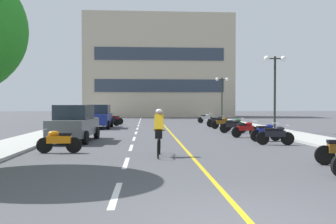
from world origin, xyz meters
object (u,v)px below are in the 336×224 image
street_lamp_mid (275,76)px  motorcycle_4 (266,132)px  street_lamp_far (222,89)px  motorcycle_12 (206,118)px  motorcycle_11 (114,119)px  motorcycle_5 (246,129)px  cyclist_rider (159,131)px  parked_car_near (74,123)px  motorcycle_7 (235,125)px  motorcycle_8 (222,123)px  parked_car_mid (99,116)px  motorcycle_2 (59,141)px  motorcycle_10 (110,120)px  motorcycle_6 (233,126)px  motorcycle_3 (275,135)px  motorcycle_9 (217,121)px

street_lamp_mid → motorcycle_4: 6.57m
street_lamp_far → street_lamp_mid: bearing=-90.3°
street_lamp_mid → motorcycle_12: street_lamp_mid is taller
motorcycle_11 → motorcycle_12: 9.14m
motorcycle_5 → motorcycle_12: same height
cyclist_rider → parked_car_near: bearing=126.9°
motorcycle_7 → motorcycle_8: size_ratio=1.00×
parked_car_near → motorcycle_4: (9.59, -0.47, -0.44)m
street_lamp_mid → motorcycle_5: (-2.78, -3.09, -3.24)m
parked_car_near → motorcycle_12: 19.65m
parked_car_near → parked_car_mid: same height
motorcycle_2 → motorcycle_10: size_ratio=1.00×
street_lamp_mid → motorcycle_6: (-2.78, -0.19, -3.24)m
parked_car_near → motorcycle_3: parked_car_near is taller
parked_car_mid → motorcycle_3: parked_car_mid is taller
cyclist_rider → street_lamp_mid: bearing=51.9°
parked_car_mid → motorcycle_11: bearing=81.6°
motorcycle_3 → motorcycle_6: 6.72m
motorcycle_9 → cyclist_rider: (-5.32, -16.03, 0.41)m
motorcycle_7 → motorcycle_9: 4.71m
motorcycle_8 → cyclist_rider: bearing=-110.8°
parked_car_near → motorcycle_7: (9.63, 5.99, -0.44)m
motorcycle_9 → motorcycle_3: bearing=-89.5°
motorcycle_6 → motorcycle_9: same height
motorcycle_3 → motorcycle_8: same height
street_lamp_mid → motorcycle_2: street_lamp_mid is taller
motorcycle_10 → motorcycle_12: size_ratio=1.03×
motorcycle_3 → motorcycle_12: bearing=89.8°
parked_car_mid → motorcycle_12: (9.56, 7.19, -0.44)m
street_lamp_mid → motorcycle_2: bearing=-142.2°
motorcycle_6 → motorcycle_9: (0.18, 6.13, 0.00)m
motorcycle_11 → cyclist_rider: size_ratio=0.96×
motorcycle_3 → motorcycle_5: 3.82m
motorcycle_3 → motorcycle_12: size_ratio=1.03×
motorcycle_3 → motorcycle_9: bearing=90.5°
motorcycle_7 → motorcycle_12: size_ratio=1.03×
motorcycle_4 → cyclist_rider: cyclist_rider is taller
motorcycle_7 → motorcycle_10: size_ratio=1.00×
motorcycle_5 → motorcycle_7: (0.48, 4.33, 0.00)m
motorcycle_10 → parked_car_mid: bearing=-101.0°
motorcycle_4 → parked_car_mid: bearing=132.7°
motorcycle_4 → motorcycle_7: 6.46m
street_lamp_mid → parked_car_mid: street_lamp_mid is taller
motorcycle_7 → motorcycle_8: 2.60m
parked_car_near → motorcycle_7: size_ratio=2.52×
parked_car_mid → motorcycle_5: (9.21, -8.34, -0.44)m
motorcycle_5 → motorcycle_7: 4.36m
cyclist_rider → motorcycle_3: bearing=30.5°
motorcycle_9 → parked_car_near: bearing=-131.2°
street_lamp_mid → street_lamp_far: (0.09, 16.63, -0.11)m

